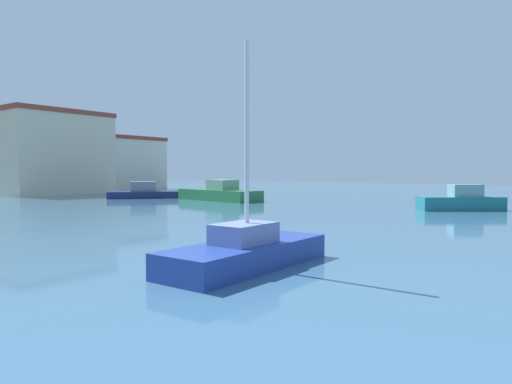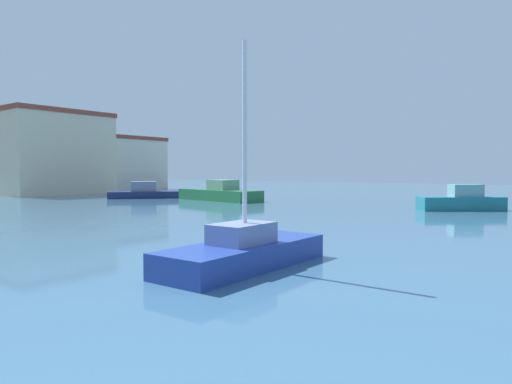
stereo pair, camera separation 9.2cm
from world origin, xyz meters
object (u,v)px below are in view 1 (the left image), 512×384
object	(u,v)px
motorboat_navy_far_left	(150,193)
motorboat_green_center_channel	(219,193)
motorboat_teal_inner_mooring	(461,201)
sailboat_blue_far_right	(246,251)

from	to	relation	value
motorboat_navy_far_left	motorboat_green_center_channel	distance (m)	7.83
motorboat_teal_inner_mooring	motorboat_green_center_channel	distance (m)	19.29
sailboat_blue_far_right	motorboat_green_center_channel	distance (m)	27.83
sailboat_blue_far_right	motorboat_green_center_channel	bearing A→B (deg)	43.12
sailboat_blue_far_right	motorboat_teal_inner_mooring	bearing A→B (deg)	-0.41
sailboat_blue_far_right	motorboat_navy_far_left	xyz separation A→B (m)	(19.22, 26.78, 0.05)
motorboat_navy_far_left	motorboat_teal_inner_mooring	size ratio (longest dim) A/B	1.56
sailboat_blue_far_right	motorboat_green_center_channel	size ratio (longest dim) A/B	0.68
motorboat_navy_far_left	motorboat_teal_inner_mooring	distance (m)	27.12
motorboat_navy_far_left	motorboat_teal_inner_mooring	bearing A→B (deg)	-83.37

